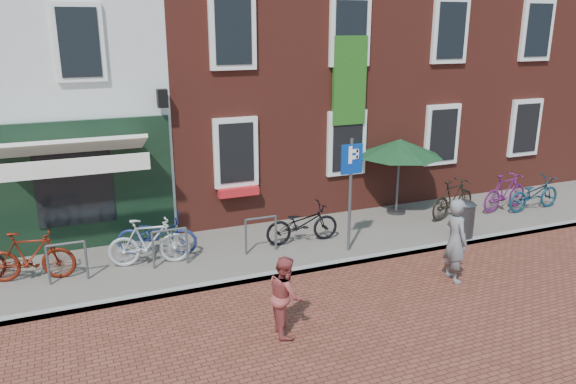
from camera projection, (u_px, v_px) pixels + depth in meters
name	position (u px, v px, depth m)	size (l,w,h in m)	color
ground	(258.00, 282.00, 11.24)	(80.00, 80.00, 0.00)	brown
sidewalk	(277.00, 246.00, 12.92)	(24.00, 3.00, 0.10)	slate
building_brick_mid	(242.00, 23.00, 16.74)	(6.00, 8.00, 10.00)	maroon
building_brick_right	(411.00, 23.00, 18.90)	(6.00, 8.00, 10.00)	maroon
filler_right	(554.00, 37.00, 21.38)	(7.00, 8.00, 9.00)	maroon
litter_bin	(463.00, 217.00, 13.22)	(0.53, 0.53, 0.97)	#353538
parking_sign	(351.00, 177.00, 12.07)	(0.50, 0.08, 2.55)	#4C4C4F
parasol	(400.00, 144.00, 14.52)	(2.25, 2.25, 2.11)	#4C4C4F
woman	(456.00, 240.00, 11.10)	(0.62, 0.41, 1.71)	slate
boy	(285.00, 295.00, 9.20)	(0.66, 0.52, 1.37)	#9D3E3D
bicycle_1	(30.00, 256.00, 10.94)	(0.48, 1.69, 1.02)	#581508
bicycle_2	(157.00, 235.00, 12.21)	(0.61, 1.75, 0.92)	navy
bicycle_3	(149.00, 242.00, 11.67)	(0.48, 1.69, 1.02)	#AEAEB0
bicycle_4	(302.00, 223.00, 12.89)	(0.61, 1.75, 0.92)	black
bicycle_5	(453.00, 199.00, 14.57)	(0.48, 1.69, 1.02)	black
bicycle_6	(534.00, 194.00, 15.16)	(0.61, 1.75, 0.92)	#0E3246
bicycle_7	(505.00, 192.00, 15.14)	(0.48, 1.69, 1.02)	#5C1652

